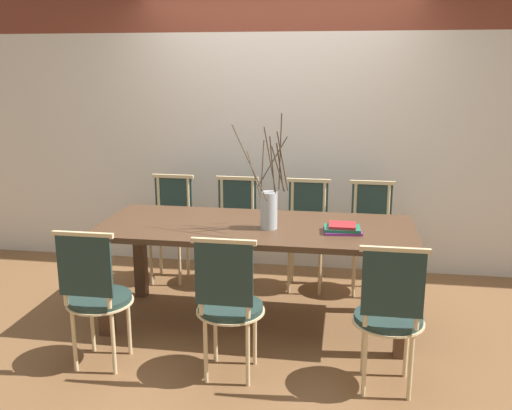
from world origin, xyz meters
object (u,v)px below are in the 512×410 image
object	(u,v)px
chair_near_center	(389,312)
book_stack	(342,229)
dining_table	(256,239)
chair_far_center	(307,231)
vase_centerpiece	(269,207)

from	to	relation	value
chair_near_center	book_stack	xyz separation A→B (m)	(-0.29, 0.71, 0.29)
dining_table	chair_far_center	bearing A→B (deg)	68.38
chair_near_center	book_stack	bearing A→B (deg)	112.26
chair_near_center	chair_far_center	distance (m)	1.69
vase_centerpiece	dining_table	bearing A→B (deg)	144.83
chair_far_center	vase_centerpiece	xyz separation A→B (m)	(-0.21, -0.86, 0.41)
chair_far_center	chair_near_center	bearing A→B (deg)	110.60
chair_far_center	book_stack	distance (m)	0.97
book_stack	chair_far_center	bearing A→B (deg)	109.23
dining_table	vase_centerpiece	bearing A→B (deg)	-35.17
chair_near_center	dining_table	bearing A→B (deg)	138.94
dining_table	book_stack	bearing A→B (deg)	-7.85
dining_table	book_stack	world-z (taller)	book_stack
dining_table	chair_near_center	world-z (taller)	chair_near_center
dining_table	chair_far_center	distance (m)	0.86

